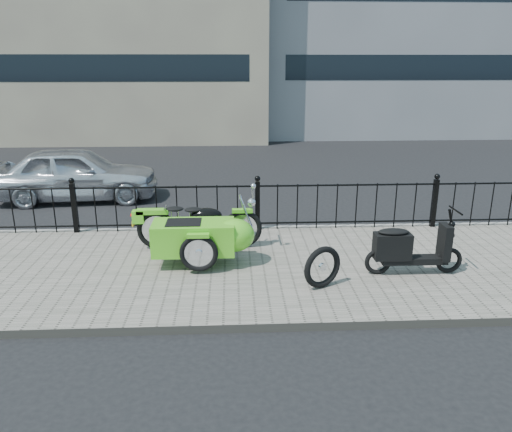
{
  "coord_description": "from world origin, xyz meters",
  "views": [
    {
      "loc": [
        -0.49,
        -7.98,
        3.31
      ],
      "look_at": [
        -0.1,
        -0.1,
        0.83
      ],
      "focal_mm": 35.0,
      "sensor_mm": 36.0,
      "label": 1
    }
  ],
  "objects_px": {
    "scooter": "(408,249)",
    "sedan_car": "(76,174)",
    "spare_tire": "(322,267)",
    "motorcycle_sidecar": "(205,234)"
  },
  "relations": [
    {
      "from": "motorcycle_sidecar",
      "to": "scooter",
      "type": "xyz_separation_m",
      "value": [
        3.14,
        -0.66,
        -0.07
      ]
    },
    {
      "from": "scooter",
      "to": "sedan_car",
      "type": "distance_m",
      "value": 8.21
    },
    {
      "from": "motorcycle_sidecar",
      "to": "sedan_car",
      "type": "bearing_deg",
      "value": 127.24
    },
    {
      "from": "motorcycle_sidecar",
      "to": "sedan_car",
      "type": "height_order",
      "value": "sedan_car"
    },
    {
      "from": "spare_tire",
      "to": "sedan_car",
      "type": "bearing_deg",
      "value": 132.8
    },
    {
      "from": "motorcycle_sidecar",
      "to": "spare_tire",
      "type": "xyz_separation_m",
      "value": [
        1.74,
        -1.09,
        -0.16
      ]
    },
    {
      "from": "spare_tire",
      "to": "sedan_car",
      "type": "distance_m",
      "value": 7.47
    },
    {
      "from": "scooter",
      "to": "spare_tire",
      "type": "xyz_separation_m",
      "value": [
        -1.4,
        -0.43,
        -0.09
      ]
    },
    {
      "from": "motorcycle_sidecar",
      "to": "spare_tire",
      "type": "distance_m",
      "value": 2.06
    },
    {
      "from": "scooter",
      "to": "sedan_car",
      "type": "relative_size",
      "value": 0.4
    }
  ]
}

